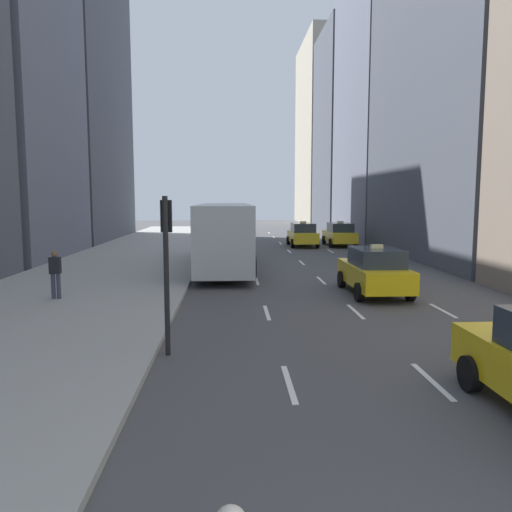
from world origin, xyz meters
The scene contains 9 objects.
sidewalk_left centered at (-7.00, 27.00, 0.07)m, with size 8.00×66.00×0.15m, color #9E9E99.
lane_markings centered at (2.60, 23.00, 0.01)m, with size 5.72×56.00×0.01m.
building_row_right centered at (12.00, 38.85, 13.72)m, with size 6.00×78.24×32.04m.
taxi_lead centered at (4.00, 16.83, 0.88)m, with size 2.02×4.40×1.87m.
taxi_third centered at (4.00, 35.49, 0.88)m, with size 2.02×4.40×1.87m.
taxi_fourth centered at (6.80, 35.60, 0.88)m, with size 2.02×4.40×1.87m.
city_bus centered at (-1.61, 23.83, 1.79)m, with size 2.80×11.61×3.25m.
pedestrian_far_walking centered at (-7.26, 15.83, 1.07)m, with size 0.36×0.22×1.65m.
traffic_light_pole centered at (-2.75, 10.01, 2.41)m, with size 0.24×0.42×3.60m.
Camera 1 is at (-1.30, -1.19, 3.55)m, focal length 35.00 mm.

